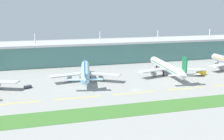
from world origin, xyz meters
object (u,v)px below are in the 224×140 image
Objects in this scene: pushback_tug at (28,87)px; safety_cone_nose_front at (204,79)px; fuel_truck at (202,72)px; safety_cone_left_wingtip at (193,79)px; airliner_far_middle at (167,67)px; airliner_near_middle at (85,72)px; safety_cone_right_wingtip at (179,82)px.

safety_cone_nose_front is at bearing -5.52° from pushback_tug.
fuel_truck is at bearing 63.18° from safety_cone_nose_front.
safety_cone_left_wingtip is at bearing -146.27° from fuel_truck.
airliner_far_middle is 27.30m from safety_cone_nose_front.
airliner_near_middle reaches higher than safety_cone_nose_front.
fuel_truck is 10.57× the size of safety_cone_nose_front.
fuel_truck is at bearing -5.08° from airliner_near_middle.
fuel_truck is (25.22, -6.39, -4.19)m from airliner_far_middle.
airliner_far_middle is 13.72× the size of pushback_tug.
airliner_near_middle is at bearing 174.92° from fuel_truck.
safety_cone_nose_front is 20.13m from safety_cone_right_wingtip.
fuel_truck is 13.78m from safety_cone_nose_front.
safety_cone_left_wingtip and safety_cone_nose_front have the same top height.
airliner_near_middle reaches higher than pushback_tug.
pushback_tug is 124.82m from fuel_truck.
airliner_far_middle reaches higher than safety_cone_right_wingtip.
safety_cone_right_wingtip is at bearing -92.94° from airliner_far_middle.
fuel_truck reaches higher than safety_cone_left_wingtip.
airliner_near_middle is at bearing 12.35° from pushback_tug.
fuel_truck is 15.32m from safety_cone_left_wingtip.
safety_cone_right_wingtip is at bearing -7.40° from pushback_tug.
airliner_near_middle is 12.09× the size of pushback_tug.
airliner_near_middle is 86.54× the size of safety_cone_left_wingtip.
airliner_far_middle is at bearing 165.79° from fuel_truck.
airliner_near_middle is 0.88× the size of airliner_far_middle.
safety_cone_right_wingtip is (-13.60, -5.07, 0.00)m from safety_cone_left_wingtip.
pushback_tug is at bearing -167.65° from airliner_near_middle.
safety_cone_right_wingtip is (-20.08, -1.33, 0.00)m from safety_cone_nose_front.
airliner_near_middle is 86.54× the size of safety_cone_right_wingtip.
airliner_far_middle reaches higher than fuel_truck.
safety_cone_nose_front is at bearing 3.80° from safety_cone_right_wingtip.
safety_cone_right_wingtip is at bearing -159.55° from safety_cone_left_wingtip.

